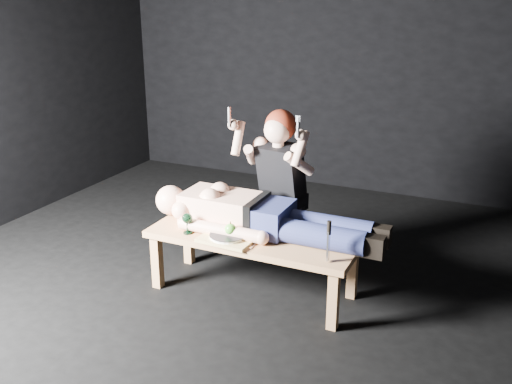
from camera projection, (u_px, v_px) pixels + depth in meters
ground at (239, 283)px, 4.29m from camera, size 5.00×5.00×0.00m
back_wall at (343, 48)px, 5.94m from camera, size 5.00×0.00×5.00m
table at (253, 264)px, 4.10m from camera, size 1.48×0.56×0.45m
lying_man at (264, 212)px, 4.03m from camera, size 1.62×0.50×0.29m
kneeling_woman at (286, 187)px, 4.39m from camera, size 0.81×0.88×1.30m
serving_tray at (228, 239)px, 3.93m from camera, size 0.38×0.29×0.02m
plate at (228, 236)px, 3.92m from camera, size 0.26×0.26×0.02m
apple at (231, 229)px, 3.91m from camera, size 0.08×0.08×0.08m
goblet at (187, 223)px, 4.02m from camera, size 0.07×0.07×0.15m
fork_flat at (202, 236)px, 4.00m from camera, size 0.03×0.16×0.01m
knife_flat at (255, 244)px, 3.86m from camera, size 0.01×0.16×0.01m
spoon_flat at (246, 239)px, 3.94m from camera, size 0.08×0.15×0.01m
carving_knife at (328, 242)px, 3.57m from camera, size 0.04×0.04×0.28m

